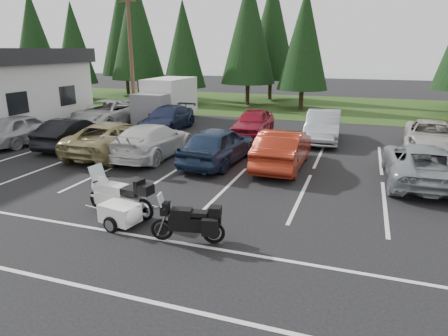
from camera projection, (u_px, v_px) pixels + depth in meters
ground at (204, 195)px, 13.81m from camera, size 120.00×120.00×0.00m
grass_strip at (305, 106)px, 35.52m from camera, size 80.00×16.00×0.01m
lake_water at (359, 81)px, 62.29m from camera, size 70.00×50.00×0.02m
utility_pole at (131, 51)px, 26.47m from camera, size 1.60×0.26×9.00m
box_truck at (163, 101)px, 27.23m from camera, size 2.40×5.60×2.90m
stall_markings at (223, 178)px, 15.62m from camera, size 32.00×16.00×0.01m
conifer_0 at (33, 35)px, 41.21m from camera, size 4.58×4.58×10.66m
conifer_1 at (74, 43)px, 38.38m from camera, size 3.96×3.96×9.22m
conifer_2 at (136, 26)px, 37.49m from camera, size 5.10×5.10×11.89m
conifer_3 at (183, 44)px, 34.97m from camera, size 3.87×3.87×9.02m
conifer_4 at (249, 28)px, 34.23m from camera, size 4.80×4.80×11.17m
conifer_5 at (304, 39)px, 31.73m from camera, size 4.14×4.14×9.63m
conifer_back_a at (124, 26)px, 42.48m from camera, size 5.28×5.28×12.30m
conifer_back_b at (272, 28)px, 38.00m from camera, size 4.97×4.97×11.58m
car_near_0 at (24, 129)px, 21.09m from camera, size 2.20×4.83×1.61m
car_near_1 at (72, 133)px, 20.34m from camera, size 1.97×4.65×1.49m
car_near_2 at (115, 138)px, 18.98m from camera, size 2.74×5.76×1.59m
car_near_3 at (153, 141)px, 18.49m from camera, size 2.19×5.36×1.55m
car_near_4 at (218, 145)px, 17.39m from camera, size 2.33×5.03×1.67m
car_near_5 at (283, 149)px, 16.84m from camera, size 1.73×4.96×1.63m
car_near_6 at (421, 163)px, 14.93m from camera, size 2.60×5.42×1.49m
car_far_0 at (107, 113)px, 25.87m from camera, size 2.93×6.10×1.68m
car_far_1 at (167, 119)px, 24.57m from camera, size 2.12×5.10×1.47m
car_far_2 at (253, 122)px, 23.08m from camera, size 1.87×4.54×1.54m
car_far_3 at (323, 126)px, 21.67m from camera, size 1.98×5.08×1.65m
car_far_4 at (431, 136)px, 19.69m from camera, size 2.83×5.38×1.44m
touring_motorcycle at (120, 192)px, 11.95m from camera, size 2.80×1.21×1.50m
cargo_trailer at (120, 215)px, 11.26m from camera, size 1.64×1.11×0.70m
adventure_motorcycle at (187, 218)px, 10.29m from camera, size 2.29×1.17×1.33m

